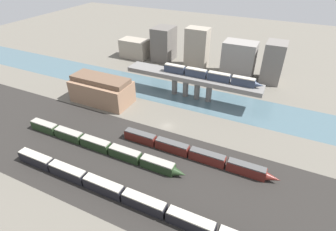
{
  "coord_description": "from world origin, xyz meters",
  "views": [
    {
      "loc": [
        36.42,
        -75.7,
        59.73
      ],
      "look_at": [
        0.0,
        0.97,
        4.38
      ],
      "focal_mm": 28.0,
      "sensor_mm": 36.0,
      "label": 1
    }
  ],
  "objects": [
    {
      "name": "railbed_yard",
      "position": [
        0.0,
        -24.0,
        0.0
      ],
      "size": [
        280.0,
        42.0,
        0.01
      ],
      "primitive_type": "cube",
      "color": "#282623",
      "rests_on": "ground"
    },
    {
      "name": "train_on_bridge",
      "position": [
        8.08,
        25.94,
        12.69
      ],
      "size": [
        43.88,
        2.64,
        3.55
      ],
      "color": "#2D384C",
      "rests_on": "bridge"
    },
    {
      "name": "bridge",
      "position": [
        -0.0,
        25.94,
        8.97
      ],
      "size": [
        62.35,
        8.66,
        10.95
      ],
      "color": "slate",
      "rests_on": "ground"
    },
    {
      "name": "city_block_right",
      "position": [
        13.4,
        60.44,
        9.05
      ],
      "size": [
        16.95,
        11.12,
        18.1
      ],
      "primitive_type": "cube",
      "color": "gray",
      "rests_on": "ground"
    },
    {
      "name": "warehouse_building",
      "position": [
        -34.77,
        5.41,
        5.65
      ],
      "size": [
        26.75,
        13.38,
        11.89
      ],
      "color": "#937056",
      "rests_on": "ground"
    },
    {
      "name": "train_yard_far",
      "position": [
        15.64,
        -12.56,
        1.83
      ],
      "size": [
        53.81,
        2.84,
        3.75
      ],
      "color": "#5B1E19",
      "rests_on": "ground"
    },
    {
      "name": "city_block_left",
      "position": [
        -32.67,
        63.8,
        9.81
      ],
      "size": [
        11.4,
        13.84,
        19.63
      ],
      "primitive_type": "cube",
      "color": "#605B56",
      "rests_on": "ground"
    },
    {
      "name": "city_block_far_right",
      "position": [
        30.71,
        59.9,
        10.23
      ],
      "size": [
        9.68,
        12.35,
        20.46
      ],
      "primitive_type": "cube",
      "color": "slate",
      "rests_on": "ground"
    },
    {
      "name": "city_block_center",
      "position": [
        -10.88,
        62.04,
        11.05
      ],
      "size": [
        12.53,
        8.47,
        22.1
      ],
      "primitive_type": "cube",
      "color": "gray",
      "rests_on": "ground"
    },
    {
      "name": "city_block_far_left",
      "position": [
        -50.89,
        59.69,
        5.59
      ],
      "size": [
        17.18,
        10.09,
        11.17
      ],
      "primitive_type": "cube",
      "color": "gray",
      "rests_on": "ground"
    },
    {
      "name": "train_yard_near",
      "position": [
        19.16,
        -37.15,
        1.9
      ],
      "size": [
        110.13,
        2.98,
        3.87
      ],
      "color": "black",
      "rests_on": "ground"
    },
    {
      "name": "river_water",
      "position": [
        0.0,
        25.94,
        0.0
      ],
      "size": [
        320.0,
        22.48,
        0.01
      ],
      "primitive_type": "cube",
      "color": "#47606B",
      "rests_on": "ground"
    },
    {
      "name": "train_yard_mid",
      "position": [
        -15.13,
        -22.55,
        1.75
      ],
      "size": [
        63.65,
        3.1,
        3.58
      ],
      "color": "#23381E",
      "rests_on": "ground"
    },
    {
      "name": "ground_plane",
      "position": [
        0.0,
        0.0,
        0.0
      ],
      "size": [
        400.0,
        400.0,
        0.0
      ],
      "primitive_type": "plane",
      "color": "#666056"
    }
  ]
}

